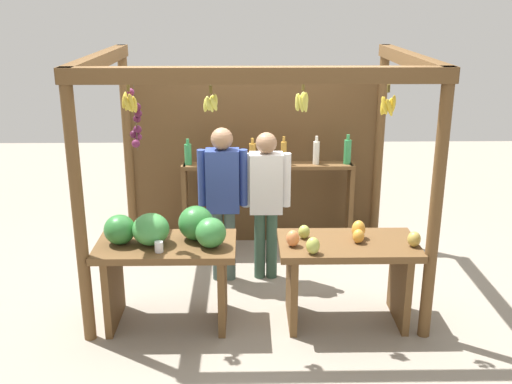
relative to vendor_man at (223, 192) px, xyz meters
name	(u,v)px	position (x,y,z in m)	size (l,w,h in m)	color
ground_plane	(256,280)	(0.32, -0.05, -0.93)	(12.00, 12.00, 0.00)	gray
market_stall	(254,141)	(0.31, 0.39, 0.40)	(2.92, 2.19, 2.24)	brown
fruit_counter_left	(168,248)	(-0.44, -0.83, -0.23)	(1.18, 0.64, 1.04)	brown
fruit_counter_right	(346,263)	(1.08, -0.84, -0.38)	(1.19, 0.64, 0.91)	brown
bottle_shelf_unit	(268,183)	(0.47, 0.73, -0.14)	(1.87, 0.22, 1.34)	brown
vendor_man	(223,192)	(0.00, 0.00, 0.00)	(0.48, 0.21, 1.56)	#445951
vendor_woman	(266,194)	(0.42, 0.03, -0.04)	(0.48, 0.20, 1.50)	#345342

